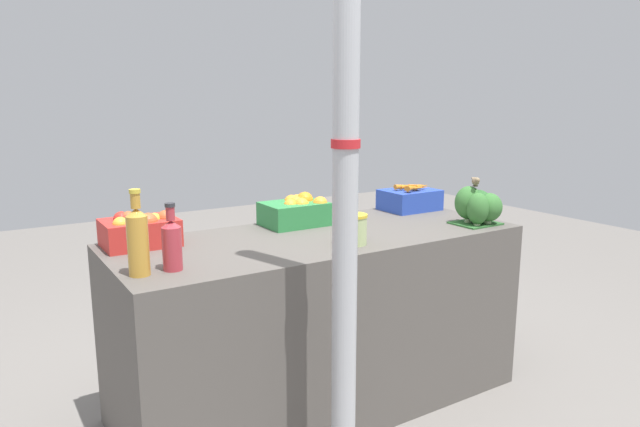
# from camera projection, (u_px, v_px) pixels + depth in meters

# --- Properties ---
(ground_plane) EXTENTS (10.00, 10.00, 0.00)m
(ground_plane) POSITION_uv_depth(u_px,v_px,m) (320.00, 400.00, 2.81)
(ground_plane) COLOR slate
(market_table) EXTENTS (1.90, 0.76, 0.84)m
(market_table) POSITION_uv_depth(u_px,v_px,m) (320.00, 320.00, 2.73)
(market_table) COLOR #56514C
(market_table) RESTS_ON ground_plane
(support_pole) EXTENTS (0.10, 0.10, 2.38)m
(support_pole) POSITION_uv_depth(u_px,v_px,m) (345.00, 178.00, 1.92)
(support_pole) COLOR #B7BABF
(support_pole) RESTS_ON ground_plane
(apple_crate) EXTENTS (0.30, 0.23, 0.15)m
(apple_crate) POSITION_uv_depth(u_px,v_px,m) (140.00, 229.00, 2.43)
(apple_crate) COLOR red
(apple_crate) RESTS_ON market_table
(orange_crate) EXTENTS (0.30, 0.23, 0.16)m
(orange_crate) POSITION_uv_depth(u_px,v_px,m) (297.00, 210.00, 2.84)
(orange_crate) COLOR #2D8442
(orange_crate) RESTS_ON market_table
(carrot_crate) EXTENTS (0.30, 0.23, 0.15)m
(carrot_crate) POSITION_uv_depth(u_px,v_px,m) (410.00, 199.00, 3.23)
(carrot_crate) COLOR #2847B7
(carrot_crate) RESTS_ON market_table
(broccoli_pile) EXTENTS (0.22, 0.21, 0.19)m
(broccoli_pile) POSITION_uv_depth(u_px,v_px,m) (478.00, 206.00, 2.84)
(broccoli_pile) COLOR #2D602D
(broccoli_pile) RESTS_ON market_table
(juice_bottle_amber) EXTENTS (0.08, 0.08, 0.31)m
(juice_bottle_amber) POSITION_uv_depth(u_px,v_px,m) (138.00, 240.00, 2.01)
(juice_bottle_amber) COLOR gold
(juice_bottle_amber) RESTS_ON market_table
(juice_bottle_ruby) EXTENTS (0.07, 0.07, 0.25)m
(juice_bottle_ruby) POSITION_uv_depth(u_px,v_px,m) (172.00, 243.00, 2.08)
(juice_bottle_ruby) COLOR #B2333D
(juice_bottle_ruby) RESTS_ON market_table
(pickle_jar) EXTENTS (0.12, 0.12, 0.13)m
(pickle_jar) POSITION_uv_depth(u_px,v_px,m) (353.00, 229.00, 2.46)
(pickle_jar) COLOR #B2C684
(pickle_jar) RESTS_ON market_table
(sparrow_bird) EXTENTS (0.09, 0.12, 0.05)m
(sparrow_bird) POSITION_uv_depth(u_px,v_px,m) (476.00, 181.00, 2.82)
(sparrow_bird) COLOR #4C3D2D
(sparrow_bird) RESTS_ON broccoli_pile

